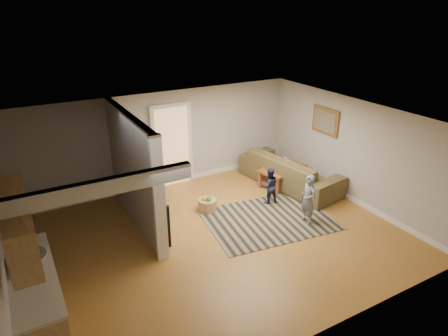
{
  "coord_description": "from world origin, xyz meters",
  "views": [
    {
      "loc": [
        -3.31,
        -6.25,
        4.61
      ],
      "look_at": [
        0.73,
        0.94,
        1.1
      ],
      "focal_mm": 32.0,
      "sensor_mm": 36.0,
      "label": 1
    }
  ],
  "objects": [
    {
      "name": "ground",
      "position": [
        0.0,
        0.0,
        0.0
      ],
      "size": [
        7.5,
        7.5,
        0.0
      ],
      "primitive_type": "plane",
      "color": "#986426",
      "rests_on": "ground"
    },
    {
      "name": "speaker_right",
      "position": [
        -0.57,
        2.44,
        0.52
      ],
      "size": [
        0.14,
        0.14,
        1.04
      ],
      "primitive_type": "cube",
      "rotation": [
        0.0,
        0.0,
        -0.4
      ],
      "color": "black",
      "rests_on": "ground"
    },
    {
      "name": "toddler",
      "position": [
        1.88,
        0.77,
        0.0
      ],
      "size": [
        0.48,
        0.4,
        0.91
      ],
      "primitive_type": "imported",
      "rotation": [
        0.0,
        0.0,
        3.02
      ],
      "color": "#1D213E",
      "rests_on": "ground"
    },
    {
      "name": "room_shell",
      "position": [
        -1.07,
        0.43,
        1.46
      ],
      "size": [
        7.54,
        6.02,
        2.52
      ],
      "color": "#A3A29D",
      "rests_on": "ground"
    },
    {
      "name": "toy_basket",
      "position": [
        0.41,
        1.16,
        0.16
      ],
      "size": [
        0.43,
        0.43,
        0.39
      ],
      "color": "#A78448",
      "rests_on": "ground"
    },
    {
      "name": "tv_console",
      "position": [
        -0.74,
        2.08,
        0.71
      ],
      "size": [
        0.95,
        1.33,
        1.07
      ],
      "rotation": [
        0.0,
        0.0,
        -0.43
      ],
      "color": "brown",
      "rests_on": "ground"
    },
    {
      "name": "coffee_table",
      "position": [
        2.81,
        1.47,
        0.38
      ],
      "size": [
        1.41,
        1.05,
        0.74
      ],
      "rotation": [
        0.0,
        0.0,
        0.28
      ],
      "color": "brown",
      "rests_on": "ground"
    },
    {
      "name": "sofa",
      "position": [
        2.95,
        1.33,
        0.0
      ],
      "size": [
        1.56,
        3.0,
        0.83
      ],
      "primitive_type": "imported",
      "rotation": [
        0.0,
        0.0,
        1.73
      ],
      "color": "#483724",
      "rests_on": "ground"
    },
    {
      "name": "speaker_left",
      "position": [
        -0.94,
        0.23,
        0.45
      ],
      "size": [
        0.12,
        0.12,
        0.9
      ],
      "primitive_type": "cube",
      "rotation": [
        0.0,
        0.0,
        -0.37
      ],
      "color": "black",
      "rests_on": "ground"
    },
    {
      "name": "child",
      "position": [
        2.09,
        -0.4,
        0.0
      ],
      "size": [
        0.28,
        0.42,
        1.13
      ],
      "primitive_type": "imported",
      "rotation": [
        0.0,
        0.0,
        -1.59
      ],
      "color": "slate",
      "rests_on": "ground"
    },
    {
      "name": "area_rug",
      "position": [
        1.42,
        0.1,
        0.01
      ],
      "size": [
        3.01,
        2.37,
        0.01
      ],
      "primitive_type": "cube",
      "rotation": [
        0.0,
        0.0,
        -0.13
      ],
      "color": "black",
      "rests_on": "ground"
    }
  ]
}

